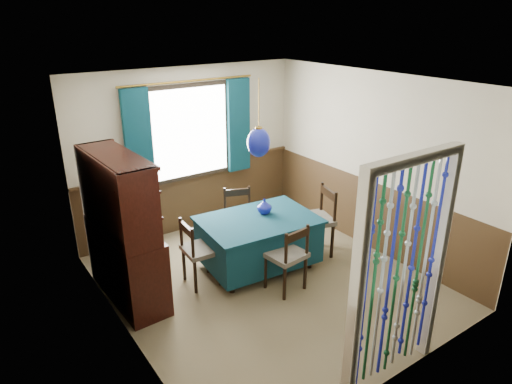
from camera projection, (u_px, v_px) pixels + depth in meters
floor at (267, 282)px, 5.82m from camera, size 4.00×4.00×0.00m
ceiling at (269, 82)px, 4.90m from camera, size 4.00×4.00×0.00m
wall_back at (190, 151)px, 6.88m from camera, size 3.60×0.00×3.60m
wall_front at (408, 261)px, 3.83m from camera, size 3.60×0.00×3.60m
wall_left at (118, 229)px, 4.40m from camera, size 0.00×4.00×4.00m
wall_right at (372, 163)px, 6.32m from camera, size 0.00×4.00×4.00m
wainscot_back at (193, 197)px, 7.15m from camera, size 3.60×0.00×3.60m
wainscot_front at (397, 333)px, 4.12m from camera, size 3.60×0.00×3.60m
wainscot_left at (127, 294)px, 4.68m from camera, size 0.00×4.00×4.00m
wainscot_right at (367, 213)px, 6.58m from camera, size 0.00×4.00×4.00m
window at (190, 132)px, 6.74m from camera, size 1.32×0.12×1.42m
doorway at (400, 279)px, 3.95m from camera, size 1.16×0.12×2.18m
dining_table at (258, 239)px, 6.01m from camera, size 1.56×1.15×0.71m
chair_near at (287, 256)px, 5.49m from camera, size 0.48×0.46×0.88m
chair_far at (239, 218)px, 6.51m from camera, size 0.56×0.55×0.88m
chair_left at (199, 250)px, 5.63m from camera, size 0.44×0.46×0.87m
chair_right at (316, 220)px, 6.34m from camera, size 0.58×0.59×0.98m
sideboard at (125, 251)px, 5.31m from camera, size 0.52×1.38×1.78m
pendant_lamp at (259, 142)px, 5.52m from camera, size 0.29×0.29×0.95m
vase_table at (264, 207)px, 6.03m from camera, size 0.20×0.20×0.19m
bowl_shelf at (131, 206)px, 4.94m from camera, size 0.25×0.25×0.05m
vase_sideboard at (120, 215)px, 5.38m from camera, size 0.17×0.17×0.17m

